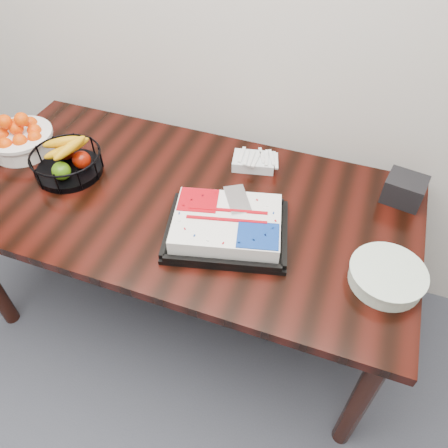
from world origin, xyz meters
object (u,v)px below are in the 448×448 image
(tangerine_bowl, at_px, (19,135))
(cake_tray, at_px, (227,226))
(napkin_box, at_px, (404,189))
(table, at_px, (183,214))
(plate_stack, at_px, (387,276))
(fruit_basket, at_px, (67,161))

(tangerine_bowl, bearing_deg, cake_tray, -9.52)
(napkin_box, bearing_deg, cake_tray, -145.05)
(table, bearing_deg, plate_stack, -10.13)
(cake_tray, bearing_deg, tangerine_bowl, 170.48)
(fruit_basket, bearing_deg, cake_tray, -7.96)
(cake_tray, height_order, plate_stack, cake_tray)
(fruit_basket, relative_size, napkin_box, 1.98)
(table, relative_size, cake_tray, 3.64)
(fruit_basket, height_order, plate_stack, fruit_basket)
(plate_stack, bearing_deg, tangerine_bowl, 172.90)
(table, xyz_separation_m, napkin_box, (0.80, 0.29, 0.14))
(tangerine_bowl, relative_size, plate_stack, 1.13)
(table, xyz_separation_m, cake_tray, (0.23, -0.11, 0.13))
(tangerine_bowl, height_order, fruit_basket, tangerine_bowl)
(cake_tray, bearing_deg, napkin_box, 34.95)
(table, bearing_deg, tangerine_bowl, 175.98)
(fruit_basket, distance_m, napkin_box, 1.33)
(cake_tray, relative_size, tangerine_bowl, 1.78)
(napkin_box, bearing_deg, table, -160.29)
(cake_tray, xyz_separation_m, tangerine_bowl, (-1.00, 0.17, 0.04))
(tangerine_bowl, relative_size, napkin_box, 1.95)
(table, distance_m, fruit_basket, 0.52)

